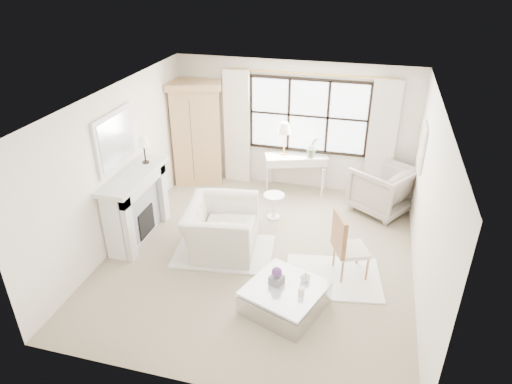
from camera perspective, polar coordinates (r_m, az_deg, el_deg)
floor at (r=7.85m, az=0.56°, el=-7.80°), size 5.50×5.50×0.00m
ceiling at (r=6.64m, az=0.66°, el=11.44°), size 5.50×5.50×0.00m
wall_back at (r=9.62m, az=4.69°, el=8.22°), size 5.00×0.00×5.00m
wall_front at (r=4.97m, az=-7.46°, el=-13.08°), size 5.00×0.00×5.00m
wall_left at (r=8.07m, az=-16.90°, el=3.03°), size 0.00×5.50×5.50m
wall_right at (r=7.04m, az=20.75°, el=-1.42°), size 0.00×5.50×5.50m
window_pane at (r=9.48m, az=6.54°, el=9.42°), size 2.40×0.02×1.50m
window_frame at (r=9.47m, az=6.53°, el=9.40°), size 2.50×0.04×1.50m
curtain_rod at (r=9.18m, az=6.77°, el=14.46°), size 3.30×0.04×0.04m
curtain_left at (r=9.83m, az=-2.39°, el=8.03°), size 0.55×0.10×2.47m
curtain_right at (r=9.44m, az=15.40°, el=6.15°), size 0.55×0.10×2.47m
fireplace at (r=8.27m, az=-14.88°, el=-1.53°), size 0.58×1.66×1.26m
mirror_frame at (r=7.87m, az=-17.20°, el=6.24°), size 0.05×1.15×0.95m
mirror_glass at (r=7.85m, az=-17.01°, el=6.23°), size 0.02×1.00×0.80m
art_frame at (r=8.49m, az=20.05°, el=5.26°), size 0.04×0.62×0.82m
art_canvas at (r=8.49m, az=19.91°, el=5.27°), size 0.01×0.52×0.72m
mantel_lamp at (r=8.17m, az=-13.91°, el=6.08°), size 0.22×0.22×0.51m
armoire at (r=9.94m, az=-7.41°, el=7.44°), size 1.28×1.01×2.24m
console_table at (r=9.75m, az=5.00°, el=2.42°), size 1.38×0.85×0.80m
console_lamp at (r=9.43m, az=3.58°, el=7.88°), size 0.28×0.28×0.69m
orchid_plant at (r=9.44m, az=7.06°, el=5.59°), size 0.31×0.29×0.45m
side_table at (r=8.70m, az=2.24°, el=-1.36°), size 0.40×0.40×0.51m
rug_left at (r=7.92m, az=-3.98°, el=-7.38°), size 1.78×1.35×0.03m
rug_right at (r=7.44m, az=9.62°, el=-10.48°), size 1.63×1.33×0.03m
club_armchair at (r=7.79m, az=-4.37°, el=-4.49°), size 1.30×1.44×0.84m
wingback_chair at (r=9.23m, az=15.51°, el=0.38°), size 1.42×1.41×0.94m
french_chair at (r=7.39m, az=11.56°, el=-8.09°), size 0.64×0.63×1.08m
coffee_table at (r=6.72m, az=3.61°, el=-13.10°), size 1.29×1.29×0.38m
planter_box at (r=6.61m, az=2.59°, el=-10.92°), size 0.23×0.23×0.13m
planter_flowers at (r=6.52m, az=2.62°, el=-9.96°), size 0.15×0.15×0.15m
pillar_candle at (r=6.45m, az=5.69°, el=-12.24°), size 0.09×0.09×0.12m
coffee_vase at (r=6.67m, az=6.18°, el=-10.49°), size 0.18×0.18×0.15m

